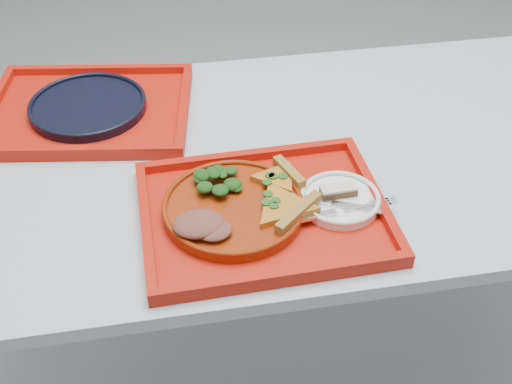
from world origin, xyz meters
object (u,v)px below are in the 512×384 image
at_px(dessert_bar, 338,191).
at_px(navy_plate, 88,107).
at_px(tray_main, 264,215).
at_px(tray_far, 89,112).
at_px(dinner_plate, 233,209).

bearing_deg(dessert_bar, navy_plate, 137.64).
height_order(tray_main, tray_far, same).
distance_m(tray_main, tray_far, 0.52).
bearing_deg(dinner_plate, tray_far, 124.36).
height_order(dinner_plate, dessert_bar, dessert_bar).
relative_size(dinner_plate, dessert_bar, 3.77).
xyz_separation_m(tray_main, tray_far, (-0.33, 0.41, 0.00)).
distance_m(dinner_plate, dessert_bar, 0.20).
xyz_separation_m(dinner_plate, dessert_bar, (0.20, 0.00, 0.01)).
bearing_deg(navy_plate, dessert_bar, -40.11).
bearing_deg(navy_plate, dinner_plate, -55.64).
bearing_deg(tray_far, navy_plate, -171.34).
relative_size(tray_far, dinner_plate, 1.73).
bearing_deg(tray_main, tray_far, 127.45).
relative_size(tray_far, navy_plate, 1.73).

